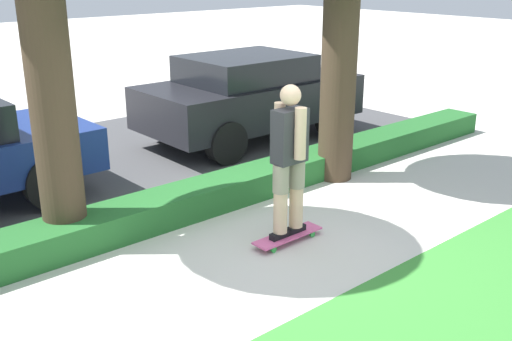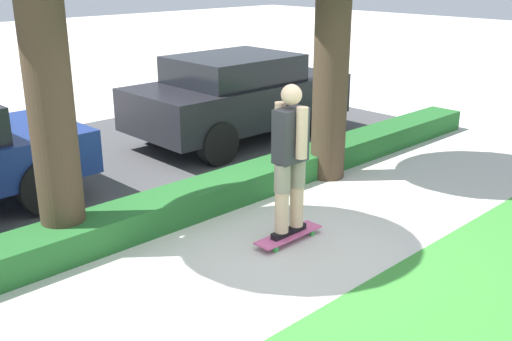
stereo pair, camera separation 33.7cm
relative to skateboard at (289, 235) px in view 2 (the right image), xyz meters
name	(u,v)px [view 2 (the right image)]	position (x,y,z in m)	size (l,w,h in m)	color
ground_plane	(288,252)	(-0.22, -0.19, -0.07)	(60.00, 60.00, 0.00)	beige
street_asphalt	(96,165)	(-0.22, 4.01, -0.07)	(12.37, 5.00, 0.01)	#474749
hedge_row	(197,199)	(-0.22, 1.41, 0.11)	(12.37, 0.60, 0.36)	#236028
skateboard	(289,235)	(0.00, 0.00, 0.00)	(0.90, 0.24, 0.09)	#DB5B93
skater_person	(290,157)	(0.00, 0.00, 0.95)	(0.51, 0.45, 1.74)	black
parked_car_middle	(238,95)	(2.43, 3.55, 0.74)	(3.99, 1.94, 1.53)	black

